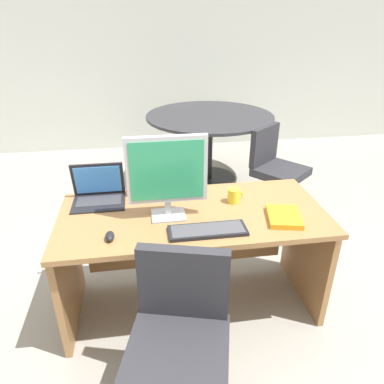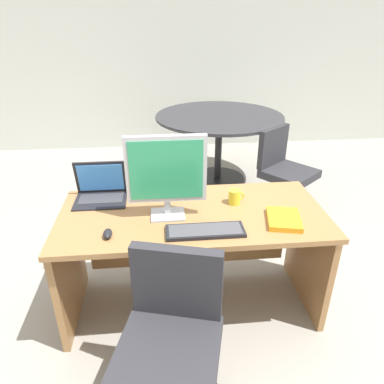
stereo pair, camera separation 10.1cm
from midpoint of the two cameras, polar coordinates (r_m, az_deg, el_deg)
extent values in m
plane|color=gray|center=(3.82, -1.38, -1.66)|extent=(12.00, 12.00, 0.00)
cube|color=silver|center=(5.29, -3.26, 22.17)|extent=(10.00, 0.10, 2.80)
cube|color=#9E7042|center=(2.17, 1.44, -3.68)|extent=(1.61, 0.74, 0.03)
cube|color=#9E7042|center=(2.42, -17.90, -11.95)|extent=(0.04, 0.65, 0.70)
cube|color=#9E7042|center=(2.57, 19.28, -9.69)|extent=(0.04, 0.65, 0.70)
cube|color=#9E7042|center=(2.58, 0.61, -6.94)|extent=(1.42, 0.02, 0.49)
cube|color=#B7BABF|center=(2.12, -2.54, -3.65)|extent=(0.20, 0.16, 0.01)
cube|color=#B7BABF|center=(2.11, -2.59, -2.30)|extent=(0.04, 0.02, 0.09)
cube|color=#B7BABF|center=(1.99, -2.71, 3.67)|extent=(0.46, 0.04, 0.39)
cube|color=#2D9966|center=(1.97, -2.68, 3.44)|extent=(0.41, 0.00, 0.35)
cube|color=black|center=(2.34, -13.24, -1.35)|extent=(0.33, 0.25, 0.01)
cube|color=#38383D|center=(2.36, -13.21, -1.01)|extent=(0.28, 0.13, 0.00)
cube|color=black|center=(2.38, -13.27, 2.34)|extent=(0.33, 0.05, 0.23)
cube|color=#3F8CEA|center=(2.37, -13.29, 2.22)|extent=(0.29, 0.04, 0.19)
cube|color=black|center=(1.96, 3.61, -6.30)|extent=(0.43, 0.15, 0.02)
cube|color=#47474C|center=(1.96, 3.62, -6.03)|extent=(0.40, 0.13, 0.00)
ellipsoid|color=black|center=(1.96, -11.96, -6.59)|extent=(0.05, 0.09, 0.04)
cylinder|color=black|center=(2.39, -5.46, -0.07)|extent=(0.12, 0.12, 0.01)
cylinder|color=black|center=(2.33, -5.59, 2.67)|extent=(0.02, 0.02, 0.24)
sphere|color=black|center=(2.25, -5.76, 6.03)|extent=(0.11, 0.11, 0.11)
cube|color=orange|center=(2.14, 15.87, -4.23)|extent=(0.23, 0.28, 0.03)
cylinder|color=yellow|center=(2.26, 8.11, -0.77)|extent=(0.08, 0.08, 0.09)
torus|color=yellow|center=(2.27, 9.04, -0.62)|extent=(0.05, 0.01, 0.05)
cube|color=#2D2D33|center=(1.76, -2.07, -24.61)|extent=(0.56, 0.56, 0.08)
cube|color=#2D2D33|center=(1.74, -0.74, -14.27)|extent=(0.44, 0.17, 0.38)
cylinder|color=black|center=(4.33, 4.75, 2.15)|extent=(0.64, 0.64, 0.04)
cylinder|color=black|center=(4.19, 4.95, 6.96)|extent=(0.08, 0.08, 0.73)
cylinder|color=#2D2D33|center=(4.08, 5.16, 12.00)|extent=(1.43, 1.43, 0.03)
cylinder|color=black|center=(3.85, 15.46, -2.10)|extent=(0.56, 0.56, 0.04)
cylinder|color=black|center=(3.78, 15.77, 0.18)|extent=(0.05, 0.05, 0.30)
cube|color=#2D2D33|center=(3.70, 16.13, 2.82)|extent=(0.65, 0.65, 0.08)
cube|color=#2D2D33|center=(3.71, 13.69, 7.15)|extent=(0.38, 0.32, 0.39)
camera|label=1|loc=(0.05, -88.64, 0.68)|focal=33.20mm
camera|label=2|loc=(0.05, 91.36, -0.68)|focal=33.20mm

